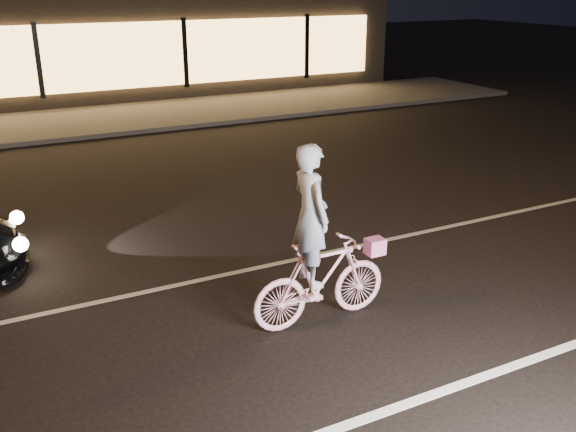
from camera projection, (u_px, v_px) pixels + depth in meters
ground at (242, 357)px, 7.00m from camera, size 90.00×90.00×0.00m
lane_stripe_far at (183, 284)px, 8.66m from camera, size 60.00×0.10×0.01m
sidewalk at (55, 124)px, 17.79m from camera, size 30.00×4.00×0.12m
storefront at (20, 31)px, 22.03m from camera, size 25.40×8.42×4.20m
cyclist at (318, 262)px, 7.45m from camera, size 1.76×0.61×2.21m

